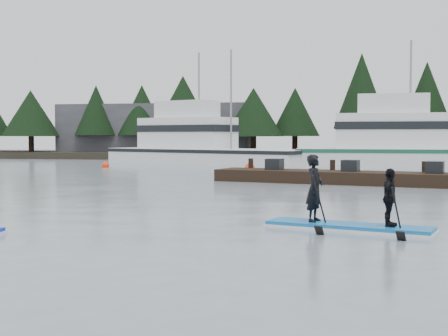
% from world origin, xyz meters
% --- Properties ---
extents(ground, '(160.00, 160.00, 0.00)m').
position_xyz_m(ground, '(0.00, 0.00, 0.00)').
color(ground, slate).
rests_on(ground, ground).
extents(far_shore, '(70.00, 8.00, 0.60)m').
position_xyz_m(far_shore, '(0.00, 42.00, 0.30)').
color(far_shore, '#2D281E').
rests_on(far_shore, ground).
extents(treeline, '(60.00, 4.00, 8.00)m').
position_xyz_m(treeline, '(0.00, 42.00, 0.00)').
color(treeline, black).
rests_on(treeline, ground).
extents(waterfront_building, '(18.00, 6.00, 5.00)m').
position_xyz_m(waterfront_building, '(-14.00, 44.00, 2.50)').
color(waterfront_building, '#4C4C51').
rests_on(waterfront_building, ground).
extents(fishing_boat_large, '(16.03, 10.06, 9.03)m').
position_xyz_m(fishing_boat_large, '(-6.65, 31.28, 0.67)').
color(fishing_boat_large, white).
rests_on(fishing_boat_large, ground).
extents(fishing_boat_medium, '(16.09, 4.94, 9.31)m').
position_xyz_m(fishing_boat_medium, '(8.03, 29.66, 0.68)').
color(fishing_boat_medium, white).
rests_on(fishing_boat_medium, ground).
extents(floating_dock, '(16.19, 5.79, 0.54)m').
position_xyz_m(floating_dock, '(5.80, 14.37, 0.27)').
color(floating_dock, black).
rests_on(floating_dock, ground).
extents(buoy_b, '(0.62, 0.62, 0.62)m').
position_xyz_m(buoy_b, '(-1.92, 23.42, 0.00)').
color(buoy_b, '#FF340C').
rests_on(buoy_b, ground).
extents(buoy_a, '(0.48, 0.48, 0.48)m').
position_xyz_m(buoy_a, '(-11.90, 25.81, 0.00)').
color(buoy_a, '#FF340C').
rests_on(buoy_a, ground).
extents(paddleboard_duo, '(3.78, 1.87, 2.11)m').
position_xyz_m(paddleboard_duo, '(3.78, 1.34, 0.52)').
color(paddleboard_duo, '#1265AE').
rests_on(paddleboard_duo, ground).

